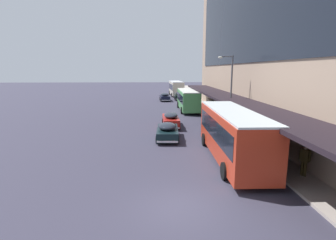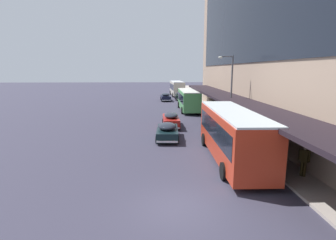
{
  "view_description": "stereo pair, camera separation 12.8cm",
  "coord_description": "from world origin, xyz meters",
  "px_view_note": "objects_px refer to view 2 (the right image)",
  "views": [
    {
      "loc": [
        -1.01,
        -10.68,
        6.08
      ],
      "look_at": [
        0.12,
        12.88,
        1.54
      ],
      "focal_mm": 28.0,
      "sensor_mm": 36.0,
      "label": 1
    },
    {
      "loc": [
        -0.88,
        -10.68,
        6.08
      ],
      "look_at": [
        0.12,
        12.88,
        1.54
      ],
      "focal_mm": 28.0,
      "sensor_mm": 36.0,
      "label": 2
    }
  ],
  "objects_px": {
    "transit_bus_kerbside_front": "(232,132)",
    "sedan_lead_mid": "(171,120)",
    "pedestrian_at_kerb": "(304,159)",
    "street_lamp": "(230,88)",
    "sedan_oncoming_rear": "(180,96)",
    "sedan_trailing_near": "(166,97)",
    "sedan_second_mid": "(167,131)",
    "transit_bus_kerbside_rear": "(177,88)",
    "transit_bus_kerbside_far": "(189,99)"
  },
  "relations": [
    {
      "from": "sedan_oncoming_rear",
      "to": "pedestrian_at_kerb",
      "type": "height_order",
      "value": "pedestrian_at_kerb"
    },
    {
      "from": "transit_bus_kerbside_far",
      "to": "pedestrian_at_kerb",
      "type": "height_order",
      "value": "transit_bus_kerbside_far"
    },
    {
      "from": "transit_bus_kerbside_rear",
      "to": "sedan_lead_mid",
      "type": "height_order",
      "value": "transit_bus_kerbside_rear"
    },
    {
      "from": "transit_bus_kerbside_front",
      "to": "transit_bus_kerbside_rear",
      "type": "xyz_separation_m",
      "value": [
        -0.25,
        45.09,
        -0.02
      ]
    },
    {
      "from": "sedan_second_mid",
      "to": "sedan_trailing_near",
      "type": "bearing_deg",
      "value": 88.41
    },
    {
      "from": "transit_bus_kerbside_front",
      "to": "transit_bus_kerbside_far",
      "type": "bearing_deg",
      "value": 90.7
    },
    {
      "from": "transit_bus_kerbside_rear",
      "to": "transit_bus_kerbside_far",
      "type": "height_order",
      "value": "transit_bus_kerbside_rear"
    },
    {
      "from": "transit_bus_kerbside_rear",
      "to": "sedan_second_mid",
      "type": "bearing_deg",
      "value": -95.58
    },
    {
      "from": "sedan_second_mid",
      "to": "pedestrian_at_kerb",
      "type": "relative_size",
      "value": 2.46
    },
    {
      "from": "sedan_lead_mid",
      "to": "pedestrian_at_kerb",
      "type": "bearing_deg",
      "value": -64.44
    },
    {
      "from": "sedan_oncoming_rear",
      "to": "sedan_lead_mid",
      "type": "bearing_deg",
      "value": -97.18
    },
    {
      "from": "transit_bus_kerbside_front",
      "to": "sedan_second_mid",
      "type": "relative_size",
      "value": 2.29
    },
    {
      "from": "transit_bus_kerbside_rear",
      "to": "transit_bus_kerbside_far",
      "type": "xyz_separation_m",
      "value": [
        -0.02,
        -23.05,
        -0.17
      ]
    },
    {
      "from": "sedan_trailing_near",
      "to": "sedan_second_mid",
      "type": "relative_size",
      "value": 1.03
    },
    {
      "from": "transit_bus_kerbside_rear",
      "to": "sedan_trailing_near",
      "type": "distance_m",
      "value": 10.7
    },
    {
      "from": "sedan_second_mid",
      "to": "pedestrian_at_kerb",
      "type": "height_order",
      "value": "pedestrian_at_kerb"
    },
    {
      "from": "street_lamp",
      "to": "sedan_oncoming_rear",
      "type": "bearing_deg",
      "value": 94.84
    },
    {
      "from": "transit_bus_kerbside_far",
      "to": "street_lamp",
      "type": "bearing_deg",
      "value": -79.98
    },
    {
      "from": "transit_bus_kerbside_front",
      "to": "street_lamp",
      "type": "bearing_deg",
      "value": 76.03
    },
    {
      "from": "transit_bus_kerbside_rear",
      "to": "sedan_lead_mid",
      "type": "xyz_separation_m",
      "value": [
        -3.27,
        -34.29,
        -1.17
      ]
    },
    {
      "from": "transit_bus_kerbside_far",
      "to": "sedan_lead_mid",
      "type": "xyz_separation_m",
      "value": [
        -3.25,
        -11.24,
        -1.0
      ]
    },
    {
      "from": "transit_bus_kerbside_front",
      "to": "street_lamp",
      "type": "distance_m",
      "value": 9.1
    },
    {
      "from": "sedan_lead_mid",
      "to": "transit_bus_kerbside_front",
      "type": "bearing_deg",
      "value": -71.93
    },
    {
      "from": "pedestrian_at_kerb",
      "to": "transit_bus_kerbside_rear",
      "type": "bearing_deg",
      "value": 94.08
    },
    {
      "from": "transit_bus_kerbside_rear",
      "to": "sedan_trailing_near",
      "type": "bearing_deg",
      "value": -106.64
    },
    {
      "from": "transit_bus_kerbside_rear",
      "to": "sedan_oncoming_rear",
      "type": "relative_size",
      "value": 2.11
    },
    {
      "from": "sedan_lead_mid",
      "to": "sedan_trailing_near",
      "type": "bearing_deg",
      "value": 89.46
    },
    {
      "from": "sedan_second_mid",
      "to": "street_lamp",
      "type": "xyz_separation_m",
      "value": [
        6.23,
        2.92,
        3.61
      ]
    },
    {
      "from": "sedan_trailing_near",
      "to": "sedan_oncoming_rear",
      "type": "bearing_deg",
      "value": 30.14
    },
    {
      "from": "transit_bus_kerbside_far",
      "to": "sedan_oncoming_rear",
      "type": "distance_m",
      "value": 14.65
    },
    {
      "from": "transit_bus_kerbside_front",
      "to": "sedan_lead_mid",
      "type": "height_order",
      "value": "transit_bus_kerbside_front"
    },
    {
      "from": "transit_bus_kerbside_front",
      "to": "sedan_lead_mid",
      "type": "bearing_deg",
      "value": 108.07
    },
    {
      "from": "transit_bus_kerbside_front",
      "to": "pedestrian_at_kerb",
      "type": "bearing_deg",
      "value": -45.53
    },
    {
      "from": "transit_bus_kerbside_front",
      "to": "transit_bus_kerbside_rear",
      "type": "bearing_deg",
      "value": 90.32
    },
    {
      "from": "transit_bus_kerbside_far",
      "to": "sedan_oncoming_rear",
      "type": "bearing_deg",
      "value": 89.99
    },
    {
      "from": "sedan_second_mid",
      "to": "sedan_lead_mid",
      "type": "height_order",
      "value": "sedan_lead_mid"
    },
    {
      "from": "transit_bus_kerbside_front",
      "to": "sedan_trailing_near",
      "type": "xyz_separation_m",
      "value": [
        -3.29,
        34.9,
        -1.19
      ]
    },
    {
      "from": "pedestrian_at_kerb",
      "to": "street_lamp",
      "type": "relative_size",
      "value": 0.26
    },
    {
      "from": "sedan_trailing_near",
      "to": "sedan_lead_mid",
      "type": "relative_size",
      "value": 0.98
    },
    {
      "from": "transit_bus_kerbside_rear",
      "to": "sedan_trailing_near",
      "type": "relative_size",
      "value": 2.09
    },
    {
      "from": "pedestrian_at_kerb",
      "to": "street_lamp",
      "type": "xyz_separation_m",
      "value": [
        -1.08,
        11.78,
        3.18
      ]
    },
    {
      "from": "transit_bus_kerbside_rear",
      "to": "street_lamp",
      "type": "height_order",
      "value": "street_lamp"
    },
    {
      "from": "transit_bus_kerbside_front",
      "to": "street_lamp",
      "type": "height_order",
      "value": "street_lamp"
    },
    {
      "from": "pedestrian_at_kerb",
      "to": "street_lamp",
      "type": "height_order",
      "value": "street_lamp"
    },
    {
      "from": "sedan_oncoming_rear",
      "to": "sedan_lead_mid",
      "type": "height_order",
      "value": "sedan_oncoming_rear"
    },
    {
      "from": "pedestrian_at_kerb",
      "to": "sedan_oncoming_rear",
      "type": "bearing_deg",
      "value": 94.96
    },
    {
      "from": "transit_bus_kerbside_far",
      "to": "sedan_second_mid",
      "type": "relative_size",
      "value": 2.05
    },
    {
      "from": "sedan_trailing_near",
      "to": "sedan_second_mid",
      "type": "height_order",
      "value": "sedan_trailing_near"
    },
    {
      "from": "transit_bus_kerbside_front",
      "to": "sedan_trailing_near",
      "type": "bearing_deg",
      "value": 95.39
    },
    {
      "from": "transit_bus_kerbside_far",
      "to": "street_lamp",
      "type": "distance_m",
      "value": 13.97
    }
  ]
}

